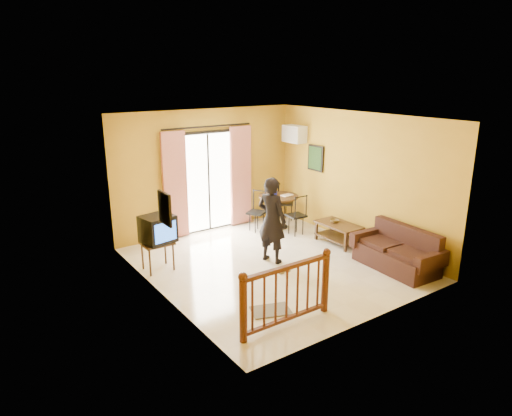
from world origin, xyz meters
TOP-DOWN VIEW (x-y plane):
  - ground at (0.00, 0.00)m, footprint 5.00×5.00m
  - room_shell at (0.00, 0.00)m, footprint 5.00×5.00m
  - balcony_door at (0.00, 2.43)m, footprint 2.25×0.14m
  - tv_table at (-1.90, 1.01)m, footprint 0.55×0.46m
  - television at (-1.87, 1.01)m, footprint 0.64×0.60m
  - picture_left at (-2.22, -0.20)m, footprint 0.05×0.42m
  - dining_table at (1.44, 1.68)m, footprint 0.94×0.94m
  - water_jug at (1.37, 1.78)m, footprint 0.16×0.16m
  - serving_tray at (1.61, 1.58)m, footprint 0.30×0.22m
  - dining_chairs at (1.41, 1.60)m, footprint 1.59×1.43m
  - air_conditioner at (2.09, 1.95)m, footprint 0.31×0.60m
  - botanical_print at (2.22, 1.30)m, footprint 0.05×0.50m
  - coffee_table at (1.85, 0.09)m, footprint 0.56×1.01m
  - bowl at (1.85, 0.22)m, footprint 0.25×0.25m
  - sofa at (1.85, -1.49)m, footprint 0.86×1.69m
  - standing_person at (0.09, 0.14)m, footprint 0.59×0.71m
  - stair_balustrade at (-1.15, -1.90)m, footprint 1.63×0.13m
  - doormat at (-1.09, -1.45)m, footprint 0.70×0.58m
  - sandals at (-0.04, -0.35)m, footprint 0.25×0.25m

SIDE VIEW (x-z plane):
  - ground at x=0.00m, z-range 0.00..0.00m
  - dining_chairs at x=1.41m, z-range -0.47..0.47m
  - doormat at x=-1.09m, z-range 0.00..0.02m
  - sandals at x=-0.04m, z-range 0.00..0.03m
  - sofa at x=1.85m, z-range -0.10..0.69m
  - coffee_table at x=1.85m, z-range 0.08..0.52m
  - bowl at x=1.85m, z-range 0.45..0.51m
  - tv_table at x=-1.90m, z-range 0.20..0.75m
  - stair_balustrade at x=-1.15m, z-range 0.05..1.08m
  - dining_table at x=1.44m, z-range 0.23..1.01m
  - serving_tray at x=1.61m, z-range 0.78..0.80m
  - television at x=-1.87m, z-range 0.55..1.05m
  - standing_person at x=0.09m, z-range 0.00..1.69m
  - water_jug at x=1.37m, z-range 0.78..1.09m
  - balcony_door at x=0.00m, z-range -0.04..2.42m
  - picture_left at x=-2.22m, z-range 1.29..1.81m
  - botanical_print at x=2.22m, z-range 1.35..1.95m
  - room_shell at x=0.00m, z-range -0.80..4.20m
  - air_conditioner at x=2.09m, z-range 1.95..2.35m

